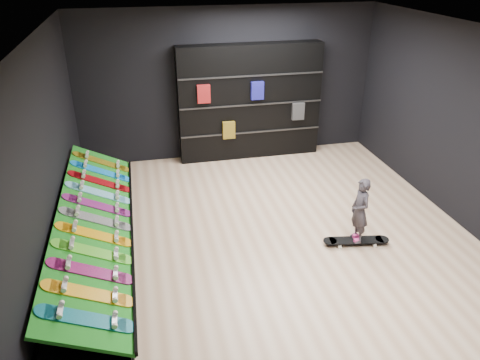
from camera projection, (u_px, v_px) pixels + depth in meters
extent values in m
cube|color=beige|center=(276.00, 243.00, 6.97)|extent=(6.00, 7.00, 0.01)
cube|color=white|center=(284.00, 35.00, 5.64)|extent=(6.00, 7.00, 0.01)
cube|color=black|center=(228.00, 84.00, 9.37)|extent=(6.00, 0.02, 3.00)
cube|color=black|center=(428.00, 338.00, 3.24)|extent=(6.00, 0.02, 3.00)
cube|color=black|center=(44.00, 170.00, 5.71)|extent=(0.02, 7.00, 3.00)
cube|color=black|center=(474.00, 132.00, 6.90)|extent=(0.02, 7.00, 3.00)
cube|color=#106610|center=(96.00, 221.00, 6.16)|extent=(0.92, 4.50, 0.46)
cube|color=black|center=(250.00, 102.00, 9.44)|extent=(2.89, 0.34, 2.31)
imported|color=black|center=(358.00, 222.00, 6.75)|extent=(0.16, 0.23, 0.59)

